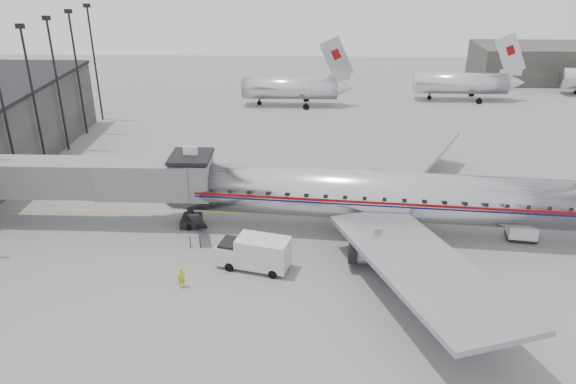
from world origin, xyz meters
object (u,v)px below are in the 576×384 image
baggage_cart_navy (402,272)px  ramp_worker (181,278)px  baggage_cart_white (522,228)px  airliner (380,196)px  service_van (254,252)px

baggage_cart_navy → ramp_worker: ramp_worker is taller
baggage_cart_navy → baggage_cart_white: 12.70m
ramp_worker → airliner: bearing=-0.4°
service_van → baggage_cart_white: size_ratio=2.25×
service_van → baggage_cart_white: 22.37m
airliner → baggage_cart_navy: 8.04m
baggage_cart_white → ramp_worker: bearing=-155.0°
airliner → baggage_cart_white: 12.04m
ramp_worker → baggage_cart_white: bearing=-14.6°
service_van → baggage_cart_navy: 11.02m
baggage_cart_white → ramp_worker: size_ratio=1.65×
airliner → baggage_cart_navy: size_ratio=20.95×
baggage_cart_navy → ramp_worker: 15.94m
baggage_cart_white → ramp_worker: 27.88m
airliner → baggage_cart_white: airliner is taller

